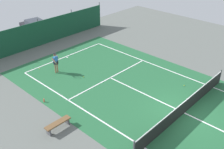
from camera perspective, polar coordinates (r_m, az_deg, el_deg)
name	(u,v)px	position (r m, az deg, el deg)	size (l,w,h in m)	color
ground_plane	(184,113)	(17.37, 15.25, -7.98)	(36.00, 36.00, 0.00)	slate
court_surface	(184,113)	(17.37, 15.25, -7.97)	(11.02, 26.60, 0.01)	#236038
tennis_net	(185,106)	(17.07, 15.47, -6.61)	(10.12, 0.10, 1.10)	black
back_fence	(37,37)	(27.23, -15.73, 7.69)	(16.30, 0.98, 2.70)	#14472D
tennis_player	(56,62)	(21.19, -12.02, 2.72)	(0.65, 0.79, 1.64)	#9E7051
tennis_ball_near_player	(84,77)	(20.58, -6.12, -0.53)	(0.07, 0.07, 0.07)	#CCDB33
tennis_ball_midcourt	(39,69)	(22.46, -15.38, 1.22)	(0.07, 0.07, 0.07)	#CCDB33
tennis_ball_by_sideline	(184,85)	(20.11, 15.25, -2.29)	(0.07, 0.07, 0.07)	#CCDB33
parked_car	(36,28)	(29.34, -16.04, 9.56)	(2.36, 4.37, 1.68)	black
courtside_bench	(58,124)	(15.67, -11.57, -10.37)	(1.60, 0.40, 0.49)	brown
water_bottle	(44,100)	(18.23, -14.42, -5.42)	(0.08, 0.08, 0.24)	#D84C38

